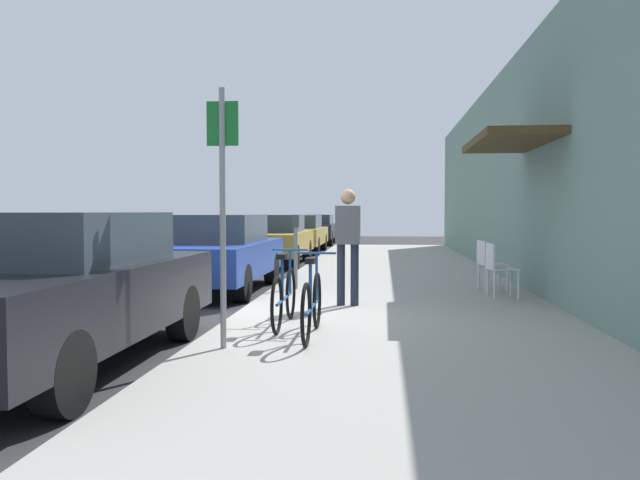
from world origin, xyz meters
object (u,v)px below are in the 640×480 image
object	(u,v)px
parked_car_0	(58,288)
cafe_chair_0	(498,266)
parked_car_2	(273,239)
bicycle_1	(312,304)
street_sign	(223,197)
parked_car_4	(315,229)
parked_car_3	(298,233)
cafe_chair_1	(488,262)
parked_car_1	(217,252)
parking_meter	(296,246)
bicycle_0	(284,296)
pedestrian_standing	(348,237)

from	to	relation	value
parked_car_0	cafe_chair_0	size ratio (longest dim) A/B	5.06
parked_car_2	bicycle_1	world-z (taller)	parked_car_2
parked_car_0	street_sign	distance (m)	1.80
parked_car_4	parked_car_3	bearing A→B (deg)	-90.00
cafe_chair_0	cafe_chair_1	bearing A→B (deg)	89.96
parked_car_1	bicycle_1	xyz separation A→B (m)	(2.32, -4.67, -0.26)
street_sign	cafe_chair_0	xyz separation A→B (m)	(3.42, 4.06, -1.02)
parked_car_1	cafe_chair_0	bearing A→B (deg)	-14.36
parked_car_4	street_sign	xyz separation A→B (m)	(1.50, -22.34, 0.92)
parked_car_0	bicycle_1	size ratio (longest dim) A/B	2.57
street_sign	parked_car_3	bearing A→B (deg)	95.17
parked_car_0	parking_meter	distance (m)	5.53
parking_meter	parked_car_3	bearing A→B (deg)	97.52
bicycle_0	bicycle_1	bearing A→B (deg)	-56.33
parked_car_1	cafe_chair_0	xyz separation A→B (m)	(4.92, -1.26, -0.11)
parked_car_0	parked_car_2	bearing A→B (deg)	90.00
parked_car_3	bicycle_0	size ratio (longest dim) A/B	2.57
parking_meter	street_sign	xyz separation A→B (m)	(-0.05, -4.85, 0.75)
cafe_chair_1	parked_car_2	bearing A→B (deg)	127.69
parked_car_4	parking_meter	bearing A→B (deg)	-84.93
parked_car_2	street_sign	bearing A→B (deg)	-82.47
parked_car_4	street_sign	world-z (taller)	street_sign
bicycle_1	parked_car_2	bearing A→B (deg)	102.26
bicycle_1	cafe_chair_0	bearing A→B (deg)	52.67
parked_car_3	cafe_chair_0	distance (m)	13.46
parked_car_0	parked_car_2	distance (m)	11.80
bicycle_1	parked_car_3	bearing A→B (deg)	98.29
parked_car_3	cafe_chair_1	bearing A→B (deg)	-67.04
bicycle_0	bicycle_1	distance (m)	0.73
parked_car_0	parked_car_4	distance (m)	22.79
bicycle_1	pedestrian_standing	bearing A→B (deg)	83.65
parked_car_4	parking_meter	distance (m)	17.55
parked_car_2	cafe_chair_1	distance (m)	8.05
parked_car_3	parked_car_4	distance (m)	5.75
parked_car_0	street_sign	xyz separation A→B (m)	(1.50, 0.45, 0.88)
parked_car_3	bicycle_1	world-z (taller)	parked_car_3
street_sign	pedestrian_standing	xyz separation A→B (m)	(1.08, 2.99, -0.52)
street_sign	cafe_chair_0	world-z (taller)	street_sign
bicycle_1	street_sign	bearing A→B (deg)	-141.67
parked_car_2	cafe_chair_1	xyz separation A→B (m)	(4.92, -6.37, -0.10)
parked_car_1	pedestrian_standing	xyz separation A→B (m)	(2.58, -2.33, 0.38)
street_sign	parked_car_0	bearing A→B (deg)	-163.15
parking_meter	street_sign	bearing A→B (deg)	-90.59
parked_car_2	pedestrian_standing	bearing A→B (deg)	-72.83
parked_car_0	cafe_chair_1	bearing A→B (deg)	47.80
parking_meter	cafe_chair_0	distance (m)	3.47
parked_car_1	parked_car_3	distance (m)	11.27
parked_car_0	bicycle_0	distance (m)	2.59
bicycle_0	pedestrian_standing	size ratio (longest dim) A/B	1.01
bicycle_0	cafe_chair_1	size ratio (longest dim) A/B	1.97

